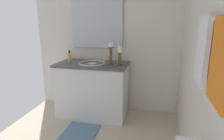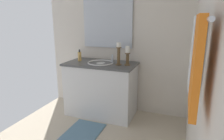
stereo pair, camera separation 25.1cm
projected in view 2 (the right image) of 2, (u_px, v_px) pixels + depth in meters
name	position (u px, v px, depth m)	size (l,w,h in m)	color
wall_back	(203.00, 53.00, 1.46)	(2.75, 0.04, 2.45)	silver
wall_left	(116.00, 35.00, 3.11)	(0.04, 2.35, 2.45)	silver
vanity_cabinet	(101.00, 89.00, 3.06)	(0.58, 1.07, 0.83)	silver
sink_basin	(101.00, 65.00, 2.96)	(0.40, 0.40, 0.24)	white
mirror	(107.00, 22.00, 3.06)	(0.02, 0.81, 0.80)	silver
candle_holder_tall	(127.00, 55.00, 2.78)	(0.09, 0.09, 0.27)	brown
candle_holder_short	(119.00, 53.00, 2.79)	(0.09, 0.09, 0.32)	brown
soap_bottle	(80.00, 56.00, 3.08)	(0.06, 0.06, 0.18)	#E5B259
towel_bar	(203.00, 19.00, 0.98)	(0.02, 0.02, 0.82)	silver
towel_near_vanity	(194.00, 53.00, 1.22)	(0.27, 0.03, 0.45)	white
towel_center	(196.00, 65.00, 0.84)	(0.28, 0.03, 0.42)	orange
bath_mat	(83.00, 133.00, 2.59)	(0.60, 0.44, 0.02)	slate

